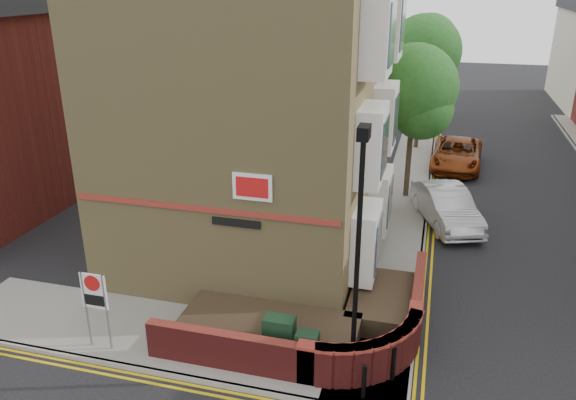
{
  "coord_description": "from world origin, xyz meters",
  "views": [
    {
      "loc": [
        3.05,
        -10.21,
        9.28
      ],
      "look_at": [
        -0.8,
        4.0,
        3.42
      ],
      "focal_mm": 35.0,
      "sensor_mm": 36.0,
      "label": 1
    }
  ],
  "objects_px": {
    "lamppost": "(357,257)",
    "utility_cabinet_large": "(279,338)",
    "silver_car_near": "(446,206)",
    "zone_sign": "(95,297)"
  },
  "relations": [
    {
      "from": "lamppost",
      "to": "utility_cabinet_large",
      "type": "relative_size",
      "value": 5.25
    },
    {
      "from": "utility_cabinet_large",
      "to": "silver_car_near",
      "type": "xyz_separation_m",
      "value": [
        4.04,
        10.16,
        0.04
      ]
    },
    {
      "from": "zone_sign",
      "to": "silver_car_near",
      "type": "height_order",
      "value": "zone_sign"
    },
    {
      "from": "lamppost",
      "to": "utility_cabinet_large",
      "type": "distance_m",
      "value": 3.24
    },
    {
      "from": "utility_cabinet_large",
      "to": "silver_car_near",
      "type": "distance_m",
      "value": 10.94
    },
    {
      "from": "zone_sign",
      "to": "silver_car_near",
      "type": "distance_m",
      "value": 14.05
    },
    {
      "from": "lamppost",
      "to": "silver_car_near",
      "type": "xyz_separation_m",
      "value": [
        2.14,
        10.26,
        -2.58
      ]
    },
    {
      "from": "utility_cabinet_large",
      "to": "zone_sign",
      "type": "relative_size",
      "value": 0.55
    },
    {
      "from": "lamppost",
      "to": "silver_car_near",
      "type": "distance_m",
      "value": 10.8
    },
    {
      "from": "lamppost",
      "to": "zone_sign",
      "type": "relative_size",
      "value": 2.86
    }
  ]
}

